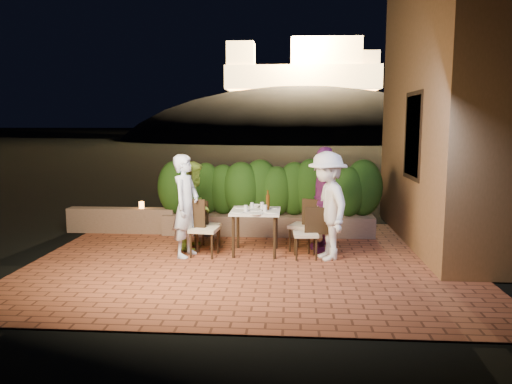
# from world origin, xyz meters

# --- Properties ---
(ground) EXTENTS (400.00, 400.00, 0.00)m
(ground) POSITION_xyz_m (0.00, 0.00, -0.02)
(ground) COLOR black
(ground) RESTS_ON ground
(terrace_floor) EXTENTS (7.00, 6.00, 0.15)m
(terrace_floor) POSITION_xyz_m (0.00, 0.50, -0.07)
(terrace_floor) COLOR brown
(terrace_floor) RESTS_ON ground
(building_wall) EXTENTS (1.60, 5.00, 5.00)m
(building_wall) POSITION_xyz_m (3.60, 2.00, 2.50)
(building_wall) COLOR olive
(building_wall) RESTS_ON ground
(window_pane) EXTENTS (0.08, 1.00, 1.40)m
(window_pane) POSITION_xyz_m (2.82, 1.50, 2.00)
(window_pane) COLOR black
(window_pane) RESTS_ON building_wall
(window_frame) EXTENTS (0.06, 1.15, 1.55)m
(window_frame) POSITION_xyz_m (2.81, 1.50, 2.00)
(window_frame) COLOR black
(window_frame) RESTS_ON building_wall
(planter) EXTENTS (4.20, 0.55, 0.40)m
(planter) POSITION_xyz_m (0.20, 2.30, 0.20)
(planter) COLOR #775E4C
(planter) RESTS_ON ground
(hedge) EXTENTS (4.00, 0.70, 1.10)m
(hedge) POSITION_xyz_m (0.20, 2.30, 0.95)
(hedge) COLOR #1A3B10
(hedge) RESTS_ON planter
(parapet) EXTENTS (2.20, 0.30, 0.50)m
(parapet) POSITION_xyz_m (-2.80, 2.30, 0.25)
(parapet) COLOR #775E4C
(parapet) RESTS_ON ground
(hill) EXTENTS (52.00, 40.00, 22.00)m
(hill) POSITION_xyz_m (2.00, 60.00, -4.00)
(hill) COLOR black
(hill) RESTS_ON ground
(fortress) EXTENTS (26.00, 8.00, 8.00)m
(fortress) POSITION_xyz_m (2.00, 60.00, 10.50)
(fortress) COLOR #FFCC7A
(fortress) RESTS_ON hill
(dining_table) EXTENTS (0.83, 0.83, 0.75)m
(dining_table) POSITION_xyz_m (0.06, 0.85, 0.38)
(dining_table) COLOR white
(dining_table) RESTS_ON ground
(plate_nw) EXTENTS (0.21, 0.21, 0.01)m
(plate_nw) POSITION_xyz_m (-0.22, 0.62, 0.76)
(plate_nw) COLOR white
(plate_nw) RESTS_ON dining_table
(plate_sw) EXTENTS (0.24, 0.24, 0.01)m
(plate_sw) POSITION_xyz_m (-0.23, 1.11, 0.76)
(plate_sw) COLOR white
(plate_sw) RESTS_ON dining_table
(plate_ne) EXTENTS (0.21, 0.21, 0.01)m
(plate_ne) POSITION_xyz_m (0.33, 0.66, 0.76)
(plate_ne) COLOR white
(plate_ne) RESTS_ON dining_table
(plate_se) EXTENTS (0.22, 0.22, 0.01)m
(plate_se) POSITION_xyz_m (0.33, 1.09, 0.76)
(plate_se) COLOR white
(plate_se) RESTS_ON dining_table
(plate_centre) EXTENTS (0.23, 0.23, 0.01)m
(plate_centre) POSITION_xyz_m (0.06, 0.83, 0.76)
(plate_centre) COLOR white
(plate_centre) RESTS_ON dining_table
(plate_front) EXTENTS (0.20, 0.20, 0.01)m
(plate_front) POSITION_xyz_m (0.10, 0.49, 0.76)
(plate_front) COLOR white
(plate_front) RESTS_ON dining_table
(glass_nw) EXTENTS (0.06, 0.06, 0.11)m
(glass_nw) POSITION_xyz_m (-0.10, 0.71, 0.81)
(glass_nw) COLOR silver
(glass_nw) RESTS_ON dining_table
(glass_sw) EXTENTS (0.06, 0.06, 0.10)m
(glass_sw) POSITION_xyz_m (-0.02, 1.07, 0.80)
(glass_sw) COLOR silver
(glass_sw) RESTS_ON dining_table
(glass_ne) EXTENTS (0.06, 0.06, 0.11)m
(glass_ne) POSITION_xyz_m (0.22, 0.78, 0.80)
(glass_ne) COLOR silver
(glass_ne) RESTS_ON dining_table
(glass_se) EXTENTS (0.07, 0.07, 0.12)m
(glass_se) POSITION_xyz_m (0.16, 0.99, 0.81)
(glass_se) COLOR silver
(glass_se) RESTS_ON dining_table
(beer_bottle) EXTENTS (0.06, 0.06, 0.34)m
(beer_bottle) POSITION_xyz_m (0.26, 0.92, 0.92)
(beer_bottle) COLOR #45270B
(beer_bottle) RESTS_ON dining_table
(bowl) EXTENTS (0.21, 0.21, 0.05)m
(bowl) POSITION_xyz_m (0.03, 1.14, 0.77)
(bowl) COLOR white
(bowl) RESTS_ON dining_table
(chair_left_front) EXTENTS (0.49, 0.49, 0.96)m
(chair_left_front) POSITION_xyz_m (-0.79, 0.60, 0.48)
(chair_left_front) COLOR black
(chair_left_front) RESTS_ON ground
(chair_left_back) EXTENTS (0.49, 0.49, 0.85)m
(chair_left_back) POSITION_xyz_m (-0.83, 1.13, 0.43)
(chair_left_back) COLOR black
(chair_left_back) RESTS_ON ground
(chair_right_front) EXTENTS (0.42, 0.42, 0.85)m
(chair_right_front) POSITION_xyz_m (0.91, 0.59, 0.43)
(chair_right_front) COLOR black
(chair_right_front) RESTS_ON ground
(chair_right_back) EXTENTS (0.56, 0.56, 0.93)m
(chair_right_back) POSITION_xyz_m (0.88, 1.07, 0.46)
(chair_right_back) COLOR black
(chair_right_back) RESTS_ON ground
(diner_blue) EXTENTS (0.55, 0.71, 1.71)m
(diner_blue) POSITION_xyz_m (-1.09, 0.58, 0.86)
(diner_blue) COLOR #C2D4F9
(diner_blue) RESTS_ON ground
(diner_green) EXTENTS (0.61, 0.77, 1.55)m
(diner_green) POSITION_xyz_m (-1.06, 1.15, 0.78)
(diner_green) COLOR #89B639
(diner_green) RESTS_ON ground
(diner_white) EXTENTS (1.00, 1.30, 1.77)m
(diner_white) POSITION_xyz_m (1.25, 0.57, 0.89)
(diner_white) COLOR white
(diner_white) RESTS_ON ground
(diner_purple) EXTENTS (0.61, 1.13, 1.83)m
(diner_purple) POSITION_xyz_m (1.24, 1.09, 0.91)
(diner_purple) COLOR #6C2465
(diner_purple) RESTS_ON ground
(parapet_lamp) EXTENTS (0.10, 0.10, 0.14)m
(parapet_lamp) POSITION_xyz_m (-2.37, 2.30, 0.57)
(parapet_lamp) COLOR orange
(parapet_lamp) RESTS_ON parapet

